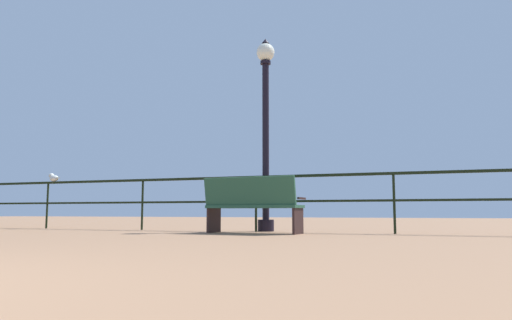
{
  "coord_description": "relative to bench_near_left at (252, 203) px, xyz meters",
  "views": [
    {
      "loc": [
        3.12,
        -0.69,
        0.37
      ],
      "look_at": [
        0.19,
        7.18,
        1.29
      ],
      "focal_mm": 33.33,
      "sensor_mm": 36.0,
      "label": 1
    }
  ],
  "objects": [
    {
      "name": "bench_near_left",
      "position": [
        0.0,
        0.0,
        0.0
      ],
      "size": [
        1.7,
        0.78,
        0.96
      ],
      "color": "#265039",
      "rests_on": "ground_plane"
    },
    {
      "name": "lamppost_center",
      "position": [
        -0.08,
        0.96,
        1.67
      ],
      "size": [
        0.36,
        0.36,
        3.78
      ],
      "color": "black",
      "rests_on": "ground_plane"
    },
    {
      "name": "seagull_on_rail",
      "position": [
        -5.06,
        0.76,
        0.61
      ],
      "size": [
        0.41,
        0.22,
        0.19
      ],
      "color": "silver",
      "rests_on": "pier_railing"
    },
    {
      "name": "pier_railing",
      "position": [
        -0.21,
        0.75,
        0.26
      ],
      "size": [
        20.03,
        0.05,
        1.04
      ],
      "color": "black",
      "rests_on": "ground_plane"
    }
  ]
}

